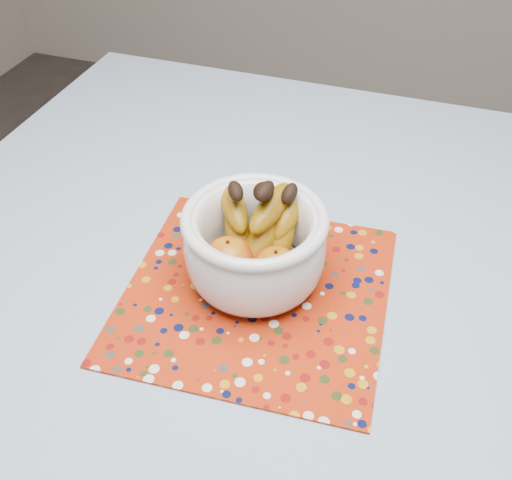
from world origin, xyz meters
TOP-DOWN VIEW (x-y plane):
  - table at (0.00, 0.00)m, footprint 1.20×1.20m
  - tablecloth at (0.00, 0.00)m, footprint 1.32×1.32m
  - placemat at (-0.05, -0.00)m, footprint 0.39×0.39m
  - fruit_bowl at (-0.07, 0.03)m, footprint 0.21×0.21m

SIDE VIEW (x-z plane):
  - table at x=0.00m, z-range 0.30..1.05m
  - tablecloth at x=0.00m, z-range 0.75..0.76m
  - placemat at x=-0.05m, z-range 0.76..0.76m
  - fruit_bowl at x=-0.07m, z-range 0.75..0.92m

